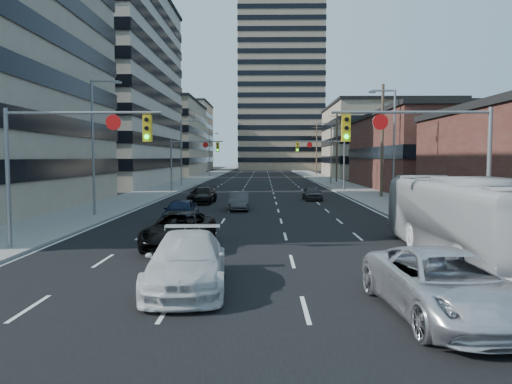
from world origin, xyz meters
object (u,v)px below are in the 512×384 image
object	(u,v)px
white_van	(187,261)
sedan_blue	(181,211)
silver_suv	(445,285)
black_pickup	(179,230)
transit_bus	(462,218)

from	to	relation	value
white_van	sedan_blue	xyz separation A→B (m)	(-2.62, 14.58, -0.07)
silver_suv	sedan_blue	xyz separation A→B (m)	(-9.42, 17.22, -0.07)
white_van	silver_suv	size ratio (longest dim) A/B	0.95
black_pickup	white_van	world-z (taller)	white_van
black_pickup	silver_suv	world-z (taller)	silver_suv
white_van	transit_bus	distance (m)	11.00
white_van	transit_bus	xyz separation A→B (m)	(10.00, 4.50, 0.79)
black_pickup	transit_bus	xyz separation A→B (m)	(11.39, -2.35, 0.83)
transit_bus	silver_suv	bearing A→B (deg)	-114.82
white_van	silver_suv	xyz separation A→B (m)	(6.80, -2.64, 0.00)
silver_suv	black_pickup	bearing A→B (deg)	125.99
black_pickup	silver_suv	distance (m)	12.54
white_van	transit_bus	world-z (taller)	transit_bus
white_van	sedan_blue	world-z (taller)	white_van
black_pickup	sedan_blue	size ratio (longest dim) A/B	1.26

